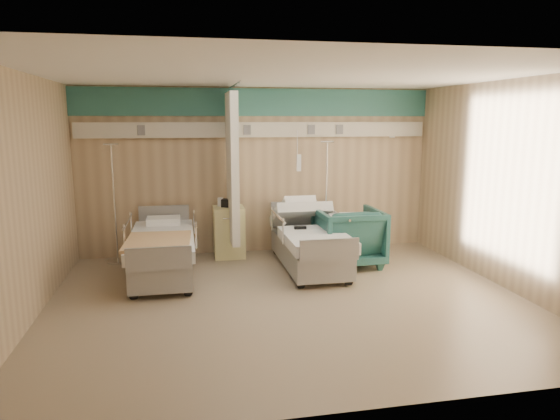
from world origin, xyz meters
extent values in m
cube|color=#87755D|center=(0.00, 0.00, 0.00)|extent=(6.00, 5.00, 0.00)
cube|color=tan|center=(0.00, 2.50, 1.40)|extent=(6.00, 0.04, 2.80)
cube|color=tan|center=(0.00, -2.50, 1.40)|extent=(6.00, 0.04, 2.80)
cube|color=tan|center=(-3.00, 0.00, 1.40)|extent=(0.04, 5.00, 2.80)
cube|color=tan|center=(3.00, 0.00, 1.40)|extent=(0.04, 5.00, 2.80)
cube|color=white|center=(0.00, 0.00, 2.80)|extent=(6.00, 5.00, 0.04)
cube|color=#31736B|center=(0.00, 2.48, 2.55)|extent=(6.00, 0.04, 0.45)
cube|color=beige|center=(0.00, 2.45, 2.10)|extent=(5.88, 0.08, 0.25)
cylinder|color=silver|center=(-0.50, 1.60, 2.76)|extent=(0.03, 1.80, 0.03)
cube|color=silver|center=(-0.50, 1.95, 1.51)|extent=(0.12, 0.90, 2.35)
cube|color=#E9DF91|center=(-0.55, 2.20, 0.42)|extent=(0.50, 0.48, 0.85)
imported|color=#20514C|center=(1.25, 1.37, 0.46)|extent=(0.98, 1.01, 0.91)
cube|color=white|center=(1.26, 1.35, 0.95)|extent=(0.68, 0.62, 0.07)
cylinder|color=silver|center=(1.10, 2.12, 0.01)|extent=(0.34, 0.34, 0.03)
cylinder|color=silver|center=(1.10, 2.12, 0.95)|extent=(0.03, 0.03, 1.90)
cylinder|color=silver|center=(1.10, 2.12, 1.90)|extent=(0.23, 0.03, 0.03)
cylinder|color=silver|center=(-2.35, 2.21, 0.01)|extent=(0.34, 0.34, 0.03)
cylinder|color=silver|center=(-2.35, 2.21, 0.94)|extent=(0.03, 0.03, 1.89)
cylinder|color=silver|center=(-2.35, 2.21, 1.89)|extent=(0.23, 0.03, 0.03)
cube|color=black|center=(0.45, 1.29, 0.65)|extent=(0.19, 0.10, 0.04)
cube|color=tan|center=(-1.63, 0.84, 0.65)|extent=(0.90, 1.11, 0.04)
cube|color=black|center=(-0.54, 2.18, 0.91)|extent=(0.28, 0.23, 0.13)
cylinder|color=white|center=(-0.68, 2.28, 0.92)|extent=(0.13, 0.13, 0.14)
camera|label=1|loc=(-1.27, -5.91, 2.28)|focal=32.00mm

